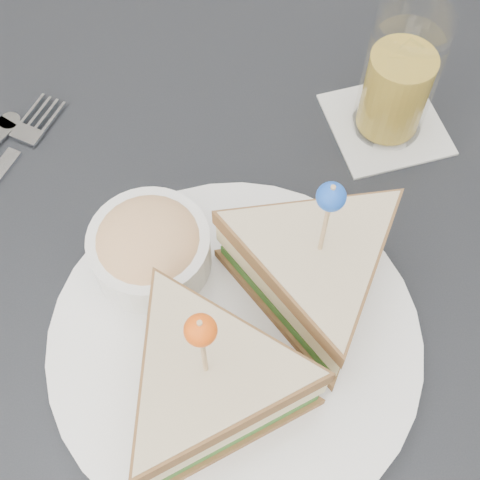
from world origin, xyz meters
TOP-DOWN VIEW (x-y plane):
  - ground_plane at (0.00, 0.00)m, footprint 3.50×3.50m
  - table at (0.00, 0.00)m, footprint 0.80×0.80m
  - plate_meal at (0.02, -0.06)m, footprint 0.34×0.34m
  - cutlery_fork at (-0.23, 0.09)m, footprint 0.08×0.20m
  - drink_set at (0.13, 0.19)m, footprint 0.14×0.14m

SIDE VIEW (x-z plane):
  - ground_plane at x=0.00m, z-range 0.00..0.00m
  - table at x=0.00m, z-range 0.30..1.05m
  - cutlery_fork at x=-0.23m, z-range 0.75..0.76m
  - plate_meal at x=0.02m, z-range 0.71..0.89m
  - drink_set at x=0.13m, z-range 0.74..0.88m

